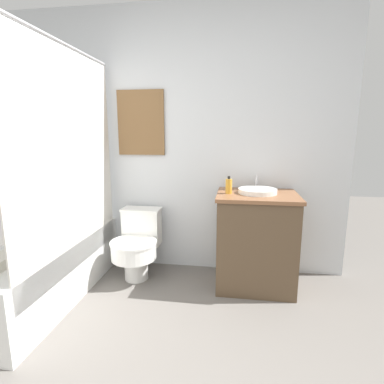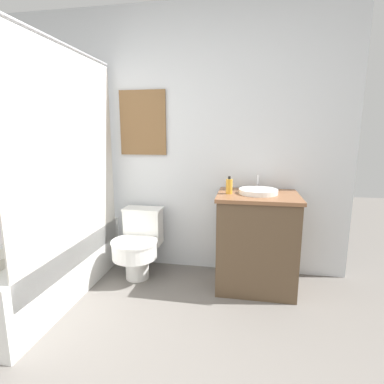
{
  "view_description": "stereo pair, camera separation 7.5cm",
  "coord_description": "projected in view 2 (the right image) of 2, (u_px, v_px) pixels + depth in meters",
  "views": [
    {
      "loc": [
        0.64,
        -0.78,
        1.34
      ],
      "look_at": [
        0.27,
        1.62,
        0.87
      ],
      "focal_mm": 28.0,
      "sensor_mm": 36.0,
      "label": 1
    },
    {
      "loc": [
        0.71,
        -0.77,
        1.34
      ],
      "look_at": [
        0.27,
        1.62,
        0.87
      ],
      "focal_mm": 28.0,
      "sensor_mm": 36.0,
      "label": 2
    }
  ],
  "objects": [
    {
      "name": "shower_area",
      "position": [
        50.0,
        261.0,
        2.48
      ],
      "size": [
        0.57,
        1.53,
        1.98
      ],
      "color": "white",
      "rests_on": "ground_plane"
    },
    {
      "name": "vanity",
      "position": [
        256.0,
        241.0,
        2.61
      ],
      "size": [
        0.69,
        0.56,
        0.84
      ],
      "color": "brown",
      "rests_on": "ground_plane"
    },
    {
      "name": "sink",
      "position": [
        258.0,
        191.0,
        2.55
      ],
      "size": [
        0.33,
        0.36,
        0.13
      ],
      "color": "white",
      "rests_on": "vanity"
    },
    {
      "name": "wall_back",
      "position": [
        172.0,
        143.0,
        2.91
      ],
      "size": [
        3.33,
        0.07,
        2.5
      ],
      "color": "silver",
      "rests_on": "ground_plane"
    },
    {
      "name": "soap_bottle",
      "position": [
        229.0,
        186.0,
        2.54
      ],
      "size": [
        0.06,
        0.06,
        0.15
      ],
      "color": "gold",
      "rests_on": "vanity"
    },
    {
      "name": "toilet",
      "position": [
        139.0,
        242.0,
        2.83
      ],
      "size": [
        0.42,
        0.56,
        0.63
      ],
      "color": "white",
      "rests_on": "ground_plane"
    }
  ]
}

